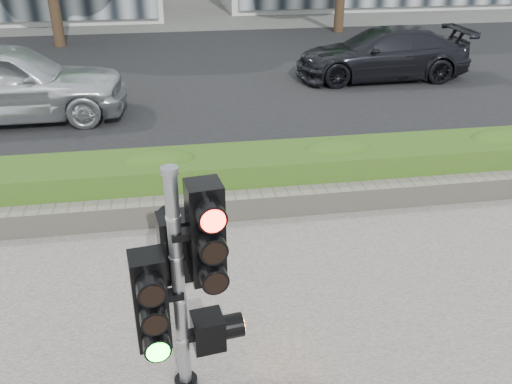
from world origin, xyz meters
The scene contains 8 objects.
ground centered at (0.00, 0.00, 0.00)m, with size 120.00×120.00×0.00m, color #51514C.
road centered at (0.00, 10.00, 0.01)m, with size 60.00×13.00×0.02m, color black.
curb centered at (0.00, 3.15, 0.06)m, with size 60.00×0.25×0.12m, color gray.
stone_wall centered at (0.00, 1.90, 0.20)m, with size 12.00×0.32×0.34m, color gray.
hedge centered at (0.00, 2.55, 0.37)m, with size 12.00×1.00×0.68m, color olive.
traffic_signal centered at (-1.01, -1.14, 1.24)m, with size 0.78×0.61×2.18m.
car_silver centered at (-4.27, 6.84, 0.83)m, with size 1.91×4.75×1.62m, color silver.
car_dark centered at (4.61, 8.81, 0.68)m, with size 1.84×4.53×1.31m, color black.
Camera 1 is at (-0.99, -4.82, 3.82)m, focal length 38.00 mm.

